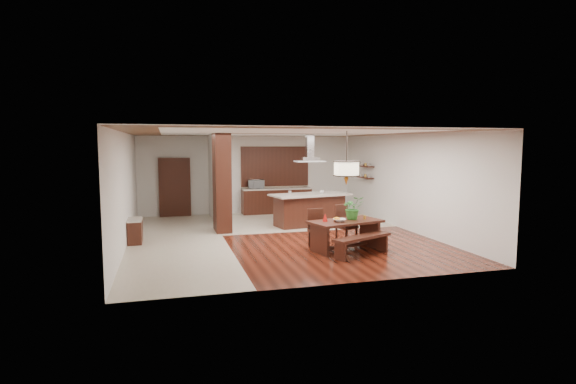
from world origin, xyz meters
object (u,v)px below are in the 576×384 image
object	(u,v)px
pendant_lantern	(347,158)
foliage_plant	(353,208)
dining_chair_left	(318,229)
fruit_bowl	(339,220)
hallway_console	(135,231)
dining_table	(346,228)
island_cup	(322,192)
kitchen_island	(309,209)
dining_bench	(362,246)
microwave	(256,184)
range_hood	(310,148)
dining_chair_right	(346,225)

from	to	relation	value
pendant_lantern	foliage_plant	distance (m)	1.25
dining_chair_left	fruit_bowl	bearing A→B (deg)	-61.36
foliage_plant	fruit_bowl	xyz separation A→B (m)	(-0.45, -0.23, -0.25)
hallway_console	dining_table	world-z (taller)	dining_table
fruit_bowl	island_cup	distance (m)	3.54
pendant_lantern	foliage_plant	bearing A→B (deg)	23.85
pendant_lantern	island_cup	world-z (taller)	pendant_lantern
kitchen_island	dining_table	bearing A→B (deg)	-103.28
island_cup	pendant_lantern	bearing A→B (deg)	-99.62
fruit_bowl	dining_bench	bearing A→B (deg)	-52.18
microwave	dining_bench	bearing A→B (deg)	-75.75
fruit_bowl	microwave	world-z (taller)	microwave
hallway_console	dining_table	xyz separation A→B (m)	(5.02, -2.22, 0.22)
range_hood	dining_bench	bearing A→B (deg)	-90.19
dining_table	pendant_lantern	bearing A→B (deg)	0.00
dining_chair_left	microwave	bearing A→B (deg)	89.90
dining_bench	range_hood	size ratio (longest dim) A/B	1.84
dining_table	island_cup	bearing A→B (deg)	80.38
range_hood	dining_chair_left	bearing A→B (deg)	-103.89
dining_chair_left	pendant_lantern	size ratio (longest dim) A/B	0.74
pendant_lantern	kitchen_island	distance (m)	3.81
pendant_lantern	fruit_bowl	world-z (taller)	pendant_lantern
dining_table	dining_bench	world-z (taller)	dining_table
foliage_plant	kitchen_island	size ratio (longest dim) A/B	0.22
dining_chair_right	fruit_bowl	xyz separation A→B (m)	(-0.50, -0.76, 0.26)
dining_chair_right	range_hood	world-z (taller)	range_hood
dining_chair_left	dining_chair_right	distance (m)	0.88
dining_table	fruit_bowl	world-z (taller)	fruit_bowl
microwave	range_hood	bearing A→B (deg)	-62.79
foliage_plant	kitchen_island	distance (m)	3.33
pendant_lantern	island_cup	size ratio (longest dim) A/B	10.11
dining_bench	fruit_bowl	xyz separation A→B (m)	(-0.38, 0.49, 0.54)
dining_chair_right	island_cup	distance (m)	2.75
dining_chair_right	dining_chair_left	bearing A→B (deg)	172.05
foliage_plant	hallway_console	bearing A→B (deg)	158.06
hallway_console	range_hood	distance (m)	5.74
range_hood	microwave	world-z (taller)	range_hood
dining_table	kitchen_island	bearing A→B (deg)	87.03
dining_table	foliage_plant	world-z (taller)	foliage_plant
dining_chair_left	island_cup	world-z (taller)	island_cup
dining_chair_right	fruit_bowl	distance (m)	0.95
hallway_console	dining_bench	xyz separation A→B (m)	(5.18, -2.83, -0.08)
dining_chair_left	island_cup	size ratio (longest dim) A/B	7.45
range_hood	island_cup	bearing A→B (deg)	-12.00
hallway_console	dining_bench	world-z (taller)	hallway_console
fruit_bowl	range_hood	xyz separation A→B (m)	(0.39, 3.52, 1.69)
fruit_bowl	kitchen_island	xyz separation A→B (m)	(0.39, 3.52, -0.24)
foliage_plant	pendant_lantern	bearing A→B (deg)	-156.15
pendant_lantern	microwave	world-z (taller)	pendant_lantern
dining_chair_left	pendant_lantern	distance (m)	1.89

